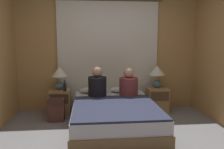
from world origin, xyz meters
TOP-DOWN VIEW (x-y plane):
  - ground_plane at (0.00, 0.00)m, footprint 16.00×16.00m
  - wall_back at (0.00, 1.88)m, footprint 3.92×0.06m
  - curtain_panel at (0.00, 1.81)m, footprint 2.32×0.02m
  - bed at (0.00, 0.72)m, footprint 1.41×2.08m
  - nightstand_left at (-1.00, 1.50)m, footprint 0.42×0.37m
  - nightstand_right at (1.00, 1.50)m, footprint 0.42×0.37m
  - lamp_left at (-1.00, 1.56)m, footprint 0.32×0.32m
  - lamp_right at (1.00, 1.56)m, footprint 0.32×0.32m
  - pillow_left at (-0.31, 1.55)m, footprint 0.59×0.33m
  - pillow_right at (0.31, 1.55)m, footprint 0.59×0.33m
  - blanket_on_bed at (0.00, 0.43)m, footprint 1.35×1.44m
  - person_left_in_bed at (-0.26, 1.19)m, footprint 0.34×0.34m
  - person_right_in_bed at (0.33, 1.19)m, footprint 0.35×0.35m
  - beer_bottle_on_left_stand at (-0.88, 1.39)m, footprint 0.06×0.06m
  - backpack_on_floor at (-1.03, 1.14)m, footprint 0.30×0.24m

SIDE VIEW (x-z plane):
  - ground_plane at x=0.00m, z-range 0.00..0.00m
  - bed at x=0.00m, z-range 0.00..0.42m
  - backpack_on_floor at x=-1.03m, z-range 0.03..0.45m
  - nightstand_left at x=-1.00m, z-range 0.00..0.51m
  - nightstand_right at x=1.00m, z-range 0.00..0.51m
  - blanket_on_bed at x=0.00m, z-range 0.42..0.45m
  - pillow_left at x=-0.31m, z-range 0.42..0.54m
  - pillow_right at x=0.31m, z-range 0.42..0.54m
  - beer_bottle_on_left_stand at x=-0.88m, z-range 0.48..0.70m
  - person_right_in_bed at x=0.33m, z-range 0.36..0.92m
  - person_left_in_bed at x=-0.26m, z-range 0.37..0.95m
  - lamp_left at x=-1.00m, z-range 0.57..1.03m
  - lamp_right at x=1.00m, z-range 0.57..1.03m
  - curtain_panel at x=0.00m, z-range 0.00..2.31m
  - wall_back at x=0.00m, z-range 0.00..2.50m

